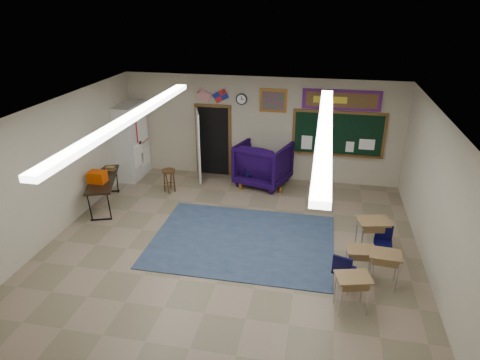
% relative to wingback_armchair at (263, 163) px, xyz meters
% --- Properties ---
extents(floor, '(9.00, 9.00, 0.00)m').
position_rel_wingback_armchair_xyz_m(floor, '(-0.18, -4.04, -0.63)').
color(floor, '#83705A').
rests_on(floor, ground).
extents(back_wall, '(8.00, 0.04, 3.00)m').
position_rel_wingback_armchair_xyz_m(back_wall, '(-0.18, 0.46, 0.87)').
color(back_wall, '#B6B094').
rests_on(back_wall, floor).
extents(left_wall, '(0.04, 9.00, 3.00)m').
position_rel_wingback_armchair_xyz_m(left_wall, '(-4.18, -4.04, 0.87)').
color(left_wall, '#B6B094').
rests_on(left_wall, floor).
extents(right_wall, '(0.04, 9.00, 3.00)m').
position_rel_wingback_armchair_xyz_m(right_wall, '(3.82, -4.04, 0.87)').
color(right_wall, '#B6B094').
rests_on(right_wall, floor).
extents(ceiling, '(8.00, 9.00, 0.04)m').
position_rel_wingback_armchair_xyz_m(ceiling, '(-0.18, -4.04, 2.37)').
color(ceiling, silver).
rests_on(ceiling, back_wall).
extents(area_rug, '(4.00, 3.00, 0.02)m').
position_rel_wingback_armchair_xyz_m(area_rug, '(0.02, -3.24, -0.62)').
color(area_rug, '#364A67').
rests_on(area_rug, floor).
extents(fluorescent_strips, '(3.86, 6.00, 0.10)m').
position_rel_wingback_armchair_xyz_m(fluorescent_strips, '(-0.18, -4.04, 2.31)').
color(fluorescent_strips, white).
rests_on(fluorescent_strips, ceiling).
extents(doorway, '(1.10, 0.89, 2.16)m').
position_rel_wingback_armchair_xyz_m(doorway, '(-1.68, 0.31, 0.43)').
color(doorway, black).
rests_on(doorway, back_wall).
extents(chalkboard, '(2.55, 0.14, 1.30)m').
position_rel_wingback_armchair_xyz_m(chalkboard, '(2.02, 0.43, 0.84)').
color(chalkboard, brown).
rests_on(chalkboard, back_wall).
extents(bulletin_board, '(2.10, 0.05, 0.55)m').
position_rel_wingback_armchair_xyz_m(bulletin_board, '(2.02, 0.43, 1.82)').
color(bulletin_board, '#A20D1D').
rests_on(bulletin_board, back_wall).
extents(framed_art_print, '(0.75, 0.05, 0.65)m').
position_rel_wingback_armchair_xyz_m(framed_art_print, '(0.17, 0.43, 1.72)').
color(framed_art_print, '#A3651F').
rests_on(framed_art_print, back_wall).
extents(wall_clock, '(0.32, 0.05, 0.32)m').
position_rel_wingback_armchair_xyz_m(wall_clock, '(-0.73, 0.43, 1.72)').
color(wall_clock, black).
rests_on(wall_clock, back_wall).
extents(wall_flags, '(1.16, 0.06, 0.70)m').
position_rel_wingback_armchair_xyz_m(wall_flags, '(-1.58, 0.40, 1.85)').
color(wall_flags, red).
rests_on(wall_flags, back_wall).
extents(storage_cabinet, '(0.59, 1.25, 2.20)m').
position_rel_wingback_armchair_xyz_m(storage_cabinet, '(-3.89, -0.19, 0.47)').
color(storage_cabinet, silver).
rests_on(storage_cabinet, floor).
extents(wingback_armchair, '(1.69, 1.71, 1.25)m').
position_rel_wingback_armchair_xyz_m(wingback_armchair, '(0.00, 0.00, 0.00)').
color(wingback_armchair, '#140431').
rests_on(wingback_armchair, floor).
extents(student_chair_reading, '(0.53, 0.53, 0.82)m').
position_rel_wingback_armchair_xyz_m(student_chair_reading, '(-0.31, -0.26, -0.21)').
color(student_chair_reading, black).
rests_on(student_chair_reading, floor).
extents(student_chair_desk_a, '(0.50, 0.50, 0.79)m').
position_rel_wingback_armchair_xyz_m(student_chair_desk_a, '(2.18, -4.52, -0.23)').
color(student_chair_desk_a, black).
rests_on(student_chair_desk_a, floor).
extents(student_chair_desk_b, '(0.42, 0.42, 0.77)m').
position_rel_wingback_armchair_xyz_m(student_chair_desk_b, '(2.97, -3.45, -0.24)').
color(student_chair_desk_b, black).
rests_on(student_chair_desk_b, floor).
extents(student_desk_front_left, '(0.58, 0.46, 0.65)m').
position_rel_wingback_armchair_xyz_m(student_desk_front_left, '(2.48, -4.12, -0.26)').
color(student_desk_front_left, olive).
rests_on(student_desk_front_left, floor).
extents(student_desk_front_right, '(0.74, 0.62, 0.77)m').
position_rel_wingback_armchair_xyz_m(student_desk_front_right, '(2.78, -3.15, -0.19)').
color(student_desk_front_right, olive).
rests_on(student_desk_front_right, floor).
extents(student_desk_back_left, '(0.67, 0.56, 0.70)m').
position_rel_wingback_armchair_xyz_m(student_desk_back_left, '(2.30, -5.09, -0.24)').
color(student_desk_back_left, olive).
rests_on(student_desk_back_left, floor).
extents(student_desk_back_right, '(0.61, 0.47, 0.70)m').
position_rel_wingback_armchair_xyz_m(student_desk_back_right, '(2.90, -4.25, -0.24)').
color(student_desk_back_right, olive).
rests_on(student_desk_back_right, floor).
extents(folding_table, '(1.21, 1.95, 1.06)m').
position_rel_wingback_armchair_xyz_m(folding_table, '(-3.82, -2.21, -0.21)').
color(folding_table, black).
rests_on(folding_table, floor).
extents(wooden_stool, '(0.37, 0.37, 0.65)m').
position_rel_wingback_armchair_xyz_m(wooden_stool, '(-2.47, -1.07, -0.29)').
color(wooden_stool, '#4E3417').
rests_on(wooden_stool, floor).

